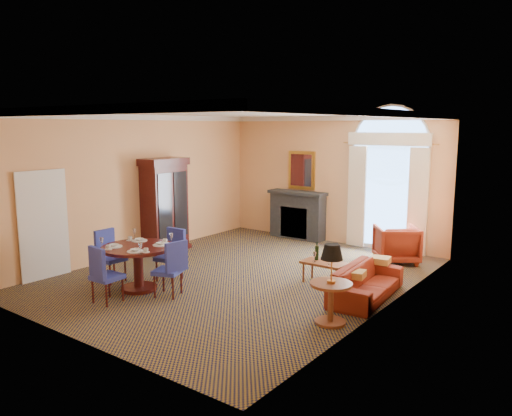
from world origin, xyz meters
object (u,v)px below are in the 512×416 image
Objects in this scene: armchair at (396,244)px; side_table at (331,276)px; dining_table at (138,258)px; armoire at (165,207)px; coffee_table at (323,263)px; sofa at (366,282)px.

armchair is 0.74× the size of side_table.
armoire is at bearing 127.40° from dining_table.
side_table is at bearing 10.84° from dining_table.
dining_table is 1.45× the size of armchair.
armoire is at bearing -179.60° from coffee_table.
sofa is 1.59× the size of side_table.
armoire is 2.47× the size of armchair.
coffee_table is 0.69× the size of side_table.
side_table reaches higher than coffee_table.
armoire is at bearing -10.95° from armchair.
dining_table is 5.52m from armchair.
sofa is at bearing 92.06° from side_table.
side_table reaches higher than dining_table.
coffee_table is at bearing 122.38° from side_table.
armchair is at bearing 25.25° from armoire.
armoire is 5.37m from armchair.
side_table is at bearing -57.42° from coffee_table.
armoire is 2.67× the size of coffee_table.
sofa is (5.27, -0.25, -0.79)m from armoire.
coffee_table is (4.27, 0.02, -0.67)m from armoire.
armoire is 5.58m from side_table.
coffee_table is at bearing 40.06° from armchair.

